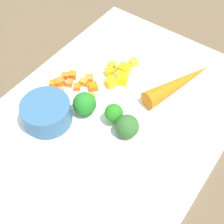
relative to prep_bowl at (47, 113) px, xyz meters
The scene contains 27 objects.
ground_plane 0.12m from the prep_bowl, 131.34° to the left, with size 4.00×4.00×0.00m, color brown.
cutting_board 0.12m from the prep_bowl, 131.34° to the left, with size 0.55×0.39×0.01m, color white.
prep_bowl is the anchor object (origin of this frame).
whole_carrot 0.26m from the prep_bowl, 143.51° to the left, with size 0.03×0.03×0.16m, color orange.
carrot_dice_0 0.11m from the prep_bowl, 155.69° to the right, with size 0.01×0.02×0.01m, color orange.
carrot_dice_1 0.12m from the prep_bowl, behind, with size 0.02×0.02×0.01m, color orange.
carrot_dice_2 0.11m from the prep_bowl, behind, with size 0.02×0.02×0.01m, color orange.
carrot_dice_3 0.06m from the prep_bowl, 142.85° to the right, with size 0.02×0.02×0.01m, color orange.
carrot_dice_4 0.09m from the prep_bowl, 152.54° to the right, with size 0.01×0.02×0.01m, color orange.
carrot_dice_5 0.09m from the prep_bowl, 159.47° to the left, with size 0.01×0.01×0.01m, color orange.
carrot_dice_6 0.09m from the prep_bowl, 163.98° to the right, with size 0.01×0.01×0.01m, color orange.
carrot_dice_7 0.08m from the prep_bowl, 143.85° to the right, with size 0.01×0.01×0.01m, color orange.
carrot_dice_8 0.06m from the prep_bowl, 151.80° to the left, with size 0.01×0.01×0.01m, color orange.
carrot_dice_9 0.09m from the prep_bowl, behind, with size 0.01×0.01×0.01m, color orange.
carrot_dice_10 0.07m from the prep_bowl, 158.79° to the right, with size 0.01×0.01×0.01m, color orange.
carrot_dice_11 0.11m from the prep_bowl, behind, with size 0.02×0.01×0.01m, color orange.
carrot_dice_12 0.11m from the prep_bowl, 162.43° to the right, with size 0.02×0.01×0.01m, color orange.
pepper_dice_0 0.16m from the prep_bowl, behind, with size 0.02×0.02×0.02m, color yellow.
pepper_dice_1 0.17m from the prep_bowl, 164.45° to the left, with size 0.02×0.02×0.01m, color yellow.
pepper_dice_2 0.16m from the prep_bowl, 160.34° to the left, with size 0.02×0.02×0.02m, color yellow.
pepper_dice_3 0.22m from the prep_bowl, 168.08° to the left, with size 0.01×0.02×0.01m, color yellow.
pepper_dice_4 0.14m from the prep_bowl, 162.99° to the left, with size 0.02×0.02×0.02m, color yellow.
pepper_dice_5 0.19m from the prep_bowl, 167.03° to the left, with size 0.02×0.02×0.02m, color yellow.
pepper_dice_6 0.18m from the prep_bowl, behind, with size 0.01×0.02×0.01m, color yellow.
broccoli_floret_0 0.14m from the prep_bowl, 114.93° to the left, with size 0.04×0.04×0.04m.
broccoli_floret_1 0.12m from the prep_bowl, 125.23° to the left, with size 0.03×0.03×0.04m.
broccoli_floret_2 0.07m from the prep_bowl, 142.58° to the left, with size 0.04×0.04×0.04m.
Camera 1 is at (0.27, 0.20, 0.46)m, focal length 48.97 mm.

